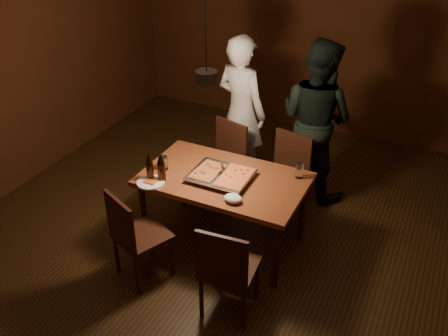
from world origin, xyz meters
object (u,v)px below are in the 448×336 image
at_px(plate_slice, 151,182).
at_px(beer_bottle_a, 150,167).
at_px(beer_bottle_b, 161,168).
at_px(chair_far_right, 287,168).
at_px(diner_dark, 316,119).
at_px(chair_near_right, 226,264).
at_px(pizza_tray, 221,176).
at_px(diner_white, 241,112).
at_px(chair_far_left, 225,155).
at_px(chair_near_left, 133,230).
at_px(dining_table, 224,184).
at_px(pendant_lamp, 206,76).

bearing_deg(plate_slice, beer_bottle_a, 123.01).
distance_m(beer_bottle_b, plate_slice, 0.17).
distance_m(chair_far_right, beer_bottle_b, 1.38).
bearing_deg(diner_dark, chair_near_right, 107.15).
bearing_deg(plate_slice, pizza_tray, 32.57).
distance_m(diner_white, diner_dark, 0.82).
bearing_deg(chair_far_left, plate_slice, 93.66).
xyz_separation_m(chair_near_right, pizza_tray, (-0.44, 0.80, 0.24)).
xyz_separation_m(chair_near_left, beer_bottle_a, (-0.11, 0.47, 0.34)).
bearing_deg(dining_table, beer_bottle_a, -151.49).
xyz_separation_m(chair_near_left, pizza_tray, (0.47, 0.76, 0.24)).
bearing_deg(chair_far_right, beer_bottle_b, 62.46).
bearing_deg(chair_far_left, diner_dark, -129.65).
relative_size(chair_near_right, beer_bottle_a, 1.90).
bearing_deg(chair_far_right, chair_near_right, 103.76).
distance_m(dining_table, diner_dark, 1.39).
bearing_deg(chair_near_right, dining_table, 111.87).
bearing_deg(chair_far_right, dining_table, 75.86).
height_order(chair_near_left, pendant_lamp, pendant_lamp).
distance_m(dining_table, beer_bottle_a, 0.70).
bearing_deg(chair_far_right, pendant_lamp, 74.38).
bearing_deg(chair_far_left, chair_near_left, 99.24).
height_order(chair_near_left, diner_dark, diner_dark).
height_order(chair_far_right, chair_near_right, same).
distance_m(chair_near_left, chair_near_right, 0.91).
distance_m(beer_bottle_a, beer_bottle_b, 0.11).
distance_m(dining_table, chair_far_right, 0.84).
height_order(beer_bottle_a, pendant_lamp, pendant_lamp).
bearing_deg(chair_far_right, beer_bottle_a, 59.83).
distance_m(chair_far_left, chair_near_right, 1.73).
relative_size(dining_table, beer_bottle_a, 5.87).
xyz_separation_m(beer_bottle_b, diner_dark, (0.95, 1.59, -0.01)).
bearing_deg(beer_bottle_b, diner_white, 84.58).
height_order(dining_table, chair_far_left, chair_far_left).
bearing_deg(beer_bottle_a, pendant_lamp, 20.58).
distance_m(beer_bottle_a, diner_white, 1.49).
distance_m(dining_table, chair_far_left, 0.81).
bearing_deg(pendant_lamp, dining_table, 55.44).
xyz_separation_m(chair_far_right, chair_near_left, (-0.84, -1.54, 0.00)).
bearing_deg(pizza_tray, plate_slice, -145.31).
distance_m(diner_white, pendant_lamp, 1.59).
bearing_deg(diner_white, chair_far_left, 107.12).
bearing_deg(dining_table, chair_far_right, 64.54).
distance_m(dining_table, chair_near_left, 0.94).
bearing_deg(chair_near_left, diner_white, 110.04).
distance_m(chair_far_right, chair_near_left, 1.76).
relative_size(plate_slice, pendant_lamp, 0.23).
bearing_deg(pizza_tray, diner_dark, 72.33).
distance_m(chair_far_left, diner_white, 0.54).
xyz_separation_m(chair_near_left, diner_dark, (0.95, 2.09, 0.34)).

